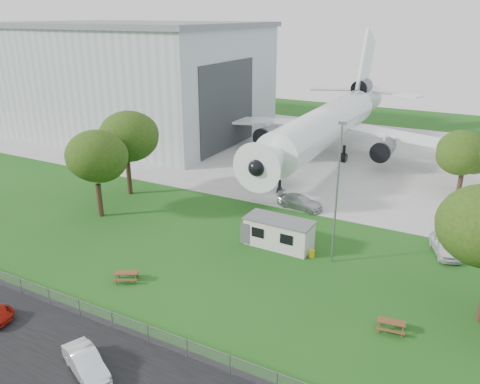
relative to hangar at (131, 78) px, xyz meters
The scene contains 16 objects.
ground 53.16m from the hangar, 43.47° to the right, with size 160.00×160.00×0.00m, color #255E1A.
asphalt_strip 62.70m from the hangar, 52.23° to the right, with size 120.00×8.00×0.02m, color black.
concrete_apron 39.17m from the hangar, ahead, with size 120.00×46.00×0.03m, color #B7B7B2.
hangar is the anchor object (origin of this frame).
airliner 36.21m from the hangar, ahead, with size 46.36×47.73×17.69m.
site_cabin 51.01m from the hangar, 35.50° to the right, with size 6.78×2.84×2.62m.
picnic_west 52.86m from the hangar, 50.92° to the right, with size 1.80×1.50×0.76m, color brown, non-canonical shape.
picnic_east 64.92m from the hangar, 35.19° to the right, with size 1.80×1.50×0.76m, color brown, non-canonical shape.
fence 60.00m from the hangar, 50.15° to the right, with size 58.00×0.04×1.30m, color gray.
lamp_mast 55.06m from the hangar, 32.84° to the right, with size 0.16×0.16×12.00m, color slate.
tree_west_big 32.47m from the hangar, 51.24° to the right, with size 7.46×7.46×10.31m.
tree_west_small 38.65m from the hangar, 55.43° to the right, with size 7.12×7.12×9.60m.
tree_far_apron 55.10m from the hangar, ahead, with size 5.77×5.77×7.31m.
car_centre_sedan 62.60m from the hangar, 52.80° to the right, with size 1.46×4.18×1.38m, color white.
car_ne_hatch 60.12m from the hangar, 23.59° to the right, with size 1.89×4.69×1.60m, color silver.
car_apron_van 45.15m from the hangar, 26.95° to the right, with size 2.06×5.08×1.47m, color #B8BBC0.
Camera 1 is at (17.79, -28.55, 19.80)m, focal length 35.00 mm.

